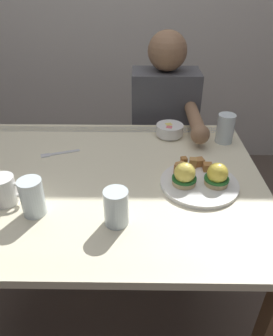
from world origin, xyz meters
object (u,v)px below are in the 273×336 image
dining_table (98,200)px  water_glass_extra (116,209)px  eggs_benedict_plate (199,178)px  diner_person (165,129)px  water_glass_far (225,130)px  fruit_bowl (170,130)px  fork (58,154)px  water_glass_near (33,199)px  coffee_mug (4,190)px

dining_table → water_glass_extra: water_glass_extra is taller
eggs_benedict_plate → diner_person: size_ratio=0.24×
water_glass_far → fruit_bowl: bearing=167.9°
eggs_benedict_plate → fork: size_ratio=1.77×
eggs_benedict_plate → fruit_bowl: bearing=100.9°
water_glass_near → fruit_bowl: bearing=49.6°
fruit_bowl → water_glass_far: size_ratio=0.96×
dining_table → water_glass_near: 0.30m
dining_table → fork: size_ratio=7.89×
water_glass_near → water_glass_extra: 0.26m
coffee_mug → diner_person: diner_person is taller
fork → fruit_bowl: bearing=19.9°
eggs_benedict_plate → water_glass_far: bearing=64.2°
fruit_bowl → dining_table: bearing=-131.0°
fork → water_glass_extra: water_glass_extra is taller
water_glass_near → dining_table: bearing=50.5°
coffee_mug → fruit_bowl: bearing=40.7°
dining_table → fruit_bowl: 0.46m
fork → water_glass_far: (0.70, 0.12, 0.05)m
water_glass_near → diner_person: size_ratio=0.11×
dining_table → fruit_bowl: size_ratio=10.00×
water_glass_extra → dining_table: bearing=110.7°
water_glass_extra → eggs_benedict_plate: bearing=35.5°
eggs_benedict_plate → water_glass_far: 0.36m
fruit_bowl → water_glass_near: water_glass_near is taller
dining_table → fork: fork is taller
diner_person → water_glass_far: bearing=-53.9°
fork → diner_person: size_ratio=0.13×
eggs_benedict_plate → water_glass_near: size_ratio=2.25×
water_glass_near → diner_person: diner_person is taller
dining_table → water_glass_near: bearing=-129.5°
coffee_mug → water_glass_far: (0.79, 0.43, 0.00)m
fork → dining_table: bearing=-42.7°
fruit_bowl → fork: fruit_bowl is taller
dining_table → diner_person: bearing=64.3°
diner_person → coffee_mug: bearing=-126.7°
water_glass_near → water_glass_far: bearing=35.1°
eggs_benedict_plate → water_glass_extra: bearing=-144.5°
eggs_benedict_plate → water_glass_near: bearing=-163.7°
water_glass_far → diner_person: size_ratio=0.11×
dining_table → eggs_benedict_plate: 0.39m
fork → eggs_benedict_plate: bearing=-21.1°
fruit_bowl → diner_person: 0.29m
diner_person → eggs_benedict_plate: bearing=-83.6°
coffee_mug → fork: 0.33m
fruit_bowl → water_glass_near: size_ratio=1.00×
coffee_mug → water_glass_near: water_glass_near is taller
eggs_benedict_plate → fork: eggs_benedict_plate is taller
dining_table → water_glass_extra: (0.09, -0.24, 0.16)m
dining_table → eggs_benedict_plate: eggs_benedict_plate is taller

